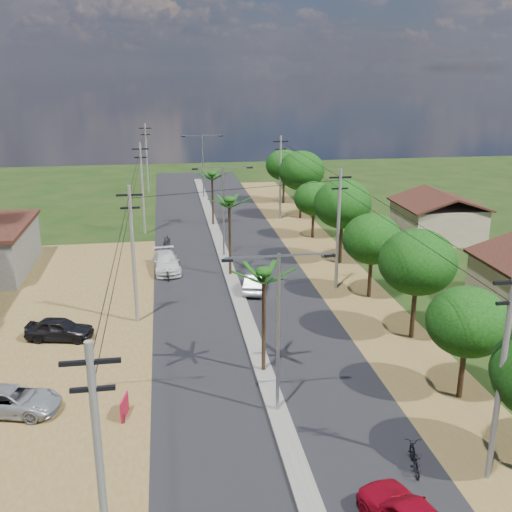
{
  "coord_description": "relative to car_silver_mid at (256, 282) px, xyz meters",
  "views": [
    {
      "loc": [
        -4.85,
        -24.68,
        15.79
      ],
      "look_at": [
        1.37,
        15.51,
        3.0
      ],
      "focal_mm": 42.0,
      "sensor_mm": 36.0,
      "label": 1
    }
  ],
  "objects": [
    {
      "name": "car_parked_dark",
      "position": [
        -13.04,
        -6.47,
        0.0
      ],
      "size": [
        4.26,
        2.36,
        1.37
      ],
      "primitive_type": "imported",
      "rotation": [
        0.0,
        0.0,
        1.38
      ],
      "color": "black",
      "rests_on": "ground"
    },
    {
      "name": "utility_pole_w_a",
      "position": [
        -8.5,
        -26.42,
        4.07
      ],
      "size": [
        1.6,
        0.24,
        9.0
      ],
      "color": "#605E56",
      "rests_on": "ground"
    },
    {
      "name": "palm_median_mid",
      "position": [
        -1.5,
        3.58,
        5.22
      ],
      "size": [
        2.0,
        2.0,
        6.55
      ],
      "color": "black",
      "rests_on": "ground"
    },
    {
      "name": "tree_east_e",
      "position": [
        8.1,
        5.58,
        4.41
      ],
      "size": [
        4.8,
        4.8,
        7.14
      ],
      "color": "black",
      "rests_on": "ground"
    },
    {
      "name": "utility_pole_e_b",
      "position": [
        6.0,
        -0.42,
        4.07
      ],
      "size": [
        1.6,
        0.24,
        9.0
      ],
      "color": "#605E56",
      "rests_on": "ground"
    },
    {
      "name": "utility_pole_e_a",
      "position": [
        6.0,
        -22.42,
        4.07
      ],
      "size": [
        1.6,
        0.24,
        9.0
      ],
      "color": "#605E56",
      "rests_on": "ground"
    },
    {
      "name": "tree_east_g",
      "position": [
        8.3,
        21.58,
        4.56
      ],
      "size": [
        5.0,
        5.0,
        7.38
      ],
      "color": "black",
      "rests_on": "ground"
    },
    {
      "name": "utility_pole_w_c",
      "position": [
        -8.5,
        17.58,
        4.07
      ],
      "size": [
        1.6,
        0.24,
        9.0
      ],
      "color": "#605E56",
      "rests_on": "ground"
    },
    {
      "name": "car_silver_mid",
      "position": [
        0.0,
        0.0,
        0.0
      ],
      "size": [
        2.51,
        4.39,
        1.37
      ],
      "primitive_type": "imported",
      "rotation": [
        0.0,
        0.0,
        2.87
      ],
      "color": "#93969A",
      "rests_on": "ground"
    },
    {
      "name": "roadside_sign",
      "position": [
        -8.7,
        -15.7,
        -0.16
      ],
      "size": [
        0.33,
        1.26,
        1.05
      ],
      "rotation": [
        0.0,
        0.0,
        -0.2
      ],
      "color": "maroon",
      "rests_on": "ground"
    },
    {
      "name": "moto_rider_west_b",
      "position": [
        -6.4,
        12.79,
        -0.2
      ],
      "size": [
        1.07,
        1.65,
        0.97
      ],
      "primitive_type": "imported",
      "rotation": [
        0.0,
        0.0,
        -0.42
      ],
      "color": "black",
      "rests_on": "ground"
    },
    {
      "name": "utility_pole_w_d",
      "position": [
        -8.5,
        38.58,
        4.07
      ],
      "size": [
        1.6,
        0.24,
        9.0
      ],
      "color": "#605E56",
      "rests_on": "ground"
    },
    {
      "name": "tree_east_d",
      "position": [
        7.9,
        -2.42,
        3.65
      ],
      "size": [
        4.2,
        4.2,
        6.13
      ],
      "color": "black",
      "rests_on": "ground"
    },
    {
      "name": "moto_rider_east",
      "position": [
        3.27,
        -21.44,
        -0.17
      ],
      "size": [
        1.09,
        2.07,
        1.03
      ],
      "primitive_type": "imported",
      "rotation": [
        0.0,
        0.0,
        2.93
      ],
      "color": "black",
      "rests_on": "ground"
    },
    {
      "name": "tree_east_b",
      "position": [
        7.8,
        -16.42,
        3.43
      ],
      "size": [
        4.0,
        4.0,
        5.83
      ],
      "color": "black",
      "rests_on": "ground"
    },
    {
      "name": "ground",
      "position": [
        -1.5,
        -16.42,
        -0.68
      ],
      "size": [
        160.0,
        160.0,
        0.0
      ],
      "primitive_type": "plane",
      "color": "black",
      "rests_on": "ground"
    },
    {
      "name": "utility_pole_e_c",
      "position": [
        6.0,
        21.58,
        4.07
      ],
      "size": [
        1.6,
        0.24,
        9.0
      ],
      "color": "#605E56",
      "rests_on": "ground"
    },
    {
      "name": "car_white_far",
      "position": [
        -6.5,
        5.6,
        0.03
      ],
      "size": [
        2.44,
        5.11,
        1.44
      ],
      "primitive_type": "imported",
      "rotation": [
        0.0,
        0.0,
        0.09
      ],
      "color": "silver",
      "rests_on": "ground"
    },
    {
      "name": "palm_median_near",
      "position": [
        -1.5,
        -12.42,
        4.85
      ],
      "size": [
        2.0,
        2.0,
        6.15
      ],
      "color": "black",
      "rests_on": "ground"
    },
    {
      "name": "tree_east_h",
      "position": [
        8.0,
        29.58,
        3.95
      ],
      "size": [
        4.4,
        4.4,
        6.52
      ],
      "color": "black",
      "rests_on": "ground"
    },
    {
      "name": "streetlight_mid",
      "position": [
        -1.5,
        8.58,
        4.1
      ],
      "size": [
        5.1,
        0.18,
        8.0
      ],
      "color": "gray",
      "rests_on": "ground"
    },
    {
      "name": "road",
      "position": [
        -1.5,
        -1.42,
        -0.66
      ],
      "size": [
        12.0,
        110.0,
        0.04
      ],
      "primitive_type": "cube",
      "color": "black",
      "rests_on": "ground"
    },
    {
      "name": "moto_rider_west_a",
      "position": [
        -6.5,
        3.55,
        -0.2
      ],
      "size": [
        0.97,
        1.95,
        0.98
      ],
      "primitive_type": "imported",
      "rotation": [
        0.0,
        0.0,
        0.18
      ],
      "color": "black",
      "rests_on": "ground"
    },
    {
      "name": "palm_median_far",
      "position": [
        -1.5,
        19.58,
        4.58
      ],
      "size": [
        2.0,
        2.0,
        5.85
      ],
      "color": "black",
      "rests_on": "ground"
    },
    {
      "name": "streetlight_near",
      "position": [
        -1.5,
        -16.42,
        4.1
      ],
      "size": [
        5.1,
        0.18,
        8.0
      ],
      "color": "gray",
      "rests_on": "ground"
    },
    {
      "name": "tree_east_c",
      "position": [
        8.2,
        -9.42,
        4.18
      ],
      "size": [
        4.6,
        4.6,
        6.83
      ],
      "color": "black",
      "rests_on": "ground"
    },
    {
      "name": "tree_east_f",
      "position": [
        7.7,
        13.58,
        3.2
      ],
      "size": [
        3.8,
        3.8,
        5.52
      ],
      "color": "black",
      "rests_on": "ground"
    },
    {
      "name": "utility_pole_w_b",
      "position": [
        -8.5,
        -4.42,
        4.07
      ],
      "size": [
        1.6,
        0.24,
        9.0
      ],
      "color": "#605E56",
      "rests_on": "ground"
    },
    {
      "name": "car_parked_silver",
      "position": [
        -13.96,
        -14.49,
        -0.06
      ],
      "size": [
        4.89,
        3.14,
        1.25
      ],
      "primitive_type": "imported",
      "rotation": [
        0.0,
        0.0,
        1.32
      ],
      "color": "#93969A",
      "rests_on": "ground"
    },
    {
      "name": "house_east_far",
      "position": [
        19.5,
        11.58,
        1.71
      ],
      "size": [
        7.6,
        7.5,
        4.6
      ],
      "color": "gray",
      "rests_on": "ground"
    },
    {
      "name": "dirt_shoulder_east",
      "position": [
        7.0,
        -1.42,
        -0.67
      ],
      "size": [
        5.0,
        90.0,
        0.03
      ],
      "primitive_type": "cube",
      "color": "brown",
      "rests_on": "ground"
    },
    {
      "name": "streetlight_far",
      "position": [
        -1.5,
        33.58,
        4.1
      ],
      "size": [
        5.1,
        0.18,
        8.0
      ],
      "color": "gray",
      "rests_on": "ground"
    },
    {
      "name": "median",
      "position": [
        -1.5,
        1.58,
        -0.59
      ],
      "size": [
        1.0,
        90.0,
        0.18
      ],
      "primitive_type": "cube",
      "color": "#605E56",
      "rests_on": "ground"
    }
  ]
}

